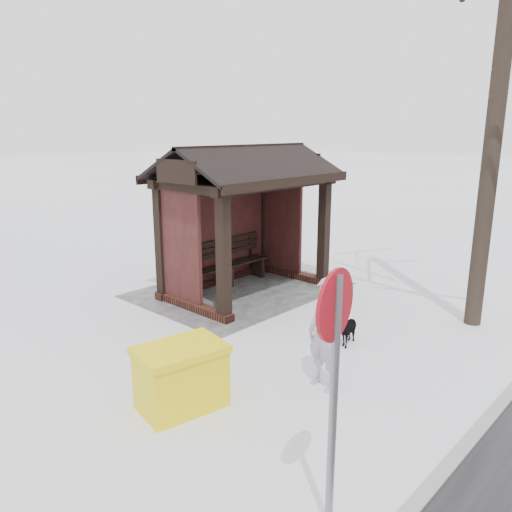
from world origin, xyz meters
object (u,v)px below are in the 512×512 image
(bus_shelter, at_px, (241,190))
(dog, at_px, (345,329))
(grit_bin, at_px, (181,377))
(road_sign, at_px, (334,347))
(pedestrian, at_px, (326,334))

(bus_shelter, xyz_separation_m, dog, (0.80, 3.16, -1.91))
(dog, bearing_deg, grit_bin, -113.61)
(dog, bearing_deg, bus_shelter, 150.31)
(grit_bin, bearing_deg, dog, -176.93)
(grit_bin, height_order, road_sign, road_sign)
(bus_shelter, relative_size, grit_bin, 3.03)
(road_sign, bearing_deg, dog, -157.29)
(pedestrian, xyz_separation_m, dog, (-1.40, -0.58, -0.52))
(bus_shelter, relative_size, pedestrian, 2.34)
(road_sign, bearing_deg, grit_bin, -106.32)
(bus_shelter, bearing_deg, grit_bin, 35.56)
(pedestrian, distance_m, dog, 1.60)
(dog, height_order, road_sign, road_sign)
(grit_bin, distance_m, road_sign, 2.78)
(pedestrian, relative_size, dog, 2.58)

